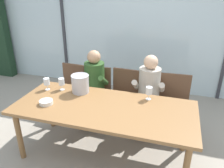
{
  "coord_description": "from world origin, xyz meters",
  "views": [
    {
      "loc": [
        0.79,
        -2.25,
        2.1
      ],
      "look_at": [
        0.0,
        0.35,
        0.89
      ],
      "focal_mm": 35.59,
      "sensor_mm": 36.0,
      "label": 1
    }
  ],
  "objects": [
    {
      "name": "ground",
      "position": [
        0.0,
        1.0,
        0.0
      ],
      "size": [
        14.0,
        14.0,
        0.0
      ],
      "primitive_type": "plane",
      "color": "#9E9384"
    },
    {
      "name": "ice_bucket_primary",
      "position": [
        -0.44,
        0.29,
        0.87
      ],
      "size": [
        0.25,
        0.25,
        0.25
      ],
      "color": "#B7B7BC",
      "rests_on": "dining_table"
    },
    {
      "name": "chair_right_of_center",
      "position": [
        0.44,
        0.9,
        0.51
      ],
      "size": [
        0.46,
        0.46,
        0.87
      ],
      "rotation": [
        0.0,
        0.0,
        0.05
      ],
      "color": "brown",
      "rests_on": "ground"
    },
    {
      "name": "wine_glass_center_pour",
      "position": [
        -0.72,
        0.28,
        0.85
      ],
      "size": [
        0.08,
        0.08,
        0.17
      ],
      "color": "silver",
      "rests_on": "dining_table"
    },
    {
      "name": "person_beige_jumper",
      "position": [
        0.45,
        0.76,
        0.68
      ],
      "size": [
        0.47,
        0.62,
        1.19
      ],
      "rotation": [
        0.0,
        0.0,
        0.04
      ],
      "color": "#B7AD9E",
      "rests_on": "ground"
    },
    {
      "name": "tasting_bowl",
      "position": [
        -0.71,
        -0.16,
        0.76
      ],
      "size": [
        0.17,
        0.17,
        0.05
      ],
      "primitive_type": "cylinder",
      "color": "silver",
      "rests_on": "dining_table"
    },
    {
      "name": "dining_table",
      "position": [
        0.0,
        0.0,
        0.67
      ],
      "size": [
        2.23,
        0.96,
        0.74
      ],
      "color": "olive",
      "rests_on": "ground"
    },
    {
      "name": "chair_near_curtain",
      "position": [
        -0.9,
        0.89,
        0.51
      ],
      "size": [
        0.48,
        0.48,
        0.87
      ],
      "rotation": [
        0.0,
        0.0,
        -0.08
      ],
      "color": "brown",
      "rests_on": "ground"
    },
    {
      "name": "chair_left_of_center",
      "position": [
        -0.41,
        0.87,
        0.51
      ],
      "size": [
        0.49,
        0.49,
        0.87
      ],
      "rotation": [
        0.0,
        0.0,
        0.11
      ],
      "color": "brown",
      "rests_on": "ground"
    },
    {
      "name": "wine_glass_near_bucket",
      "position": [
        0.5,
        0.34,
        0.85
      ],
      "size": [
        0.08,
        0.08,
        0.17
      ],
      "color": "silver",
      "rests_on": "dining_table"
    },
    {
      "name": "wine_glass_by_left_taster",
      "position": [
        -0.92,
        0.22,
        0.85
      ],
      "size": [
        0.08,
        0.08,
        0.17
      ],
      "color": "silver",
      "rests_on": "dining_table"
    },
    {
      "name": "hillside_vineyard",
      "position": [
        0.0,
        6.61,
        0.88
      ],
      "size": [
        13.43,
        2.4,
        1.77
      ],
      "primitive_type": "cube",
      "color": "#477A38",
      "rests_on": "ground"
    },
    {
      "name": "person_olive_shirt",
      "position": [
        -0.44,
        0.76,
        0.68
      ],
      "size": [
        0.46,
        0.61,
        1.19
      ],
      "rotation": [
        0.0,
        0.0,
        0.01
      ],
      "color": "#2D5123",
      "rests_on": "ground"
    },
    {
      "name": "window_glass_panel",
      "position": [
        0.0,
        2.22,
        1.3
      ],
      "size": [
        7.43,
        0.03,
        2.6
      ],
      "primitive_type": "cube",
      "color": "silver",
      "rests_on": "ground"
    },
    {
      "name": "chair_center",
      "position": [
        0.03,
        0.91,
        0.51
      ],
      "size": [
        0.46,
        0.46,
        0.87
      ],
      "rotation": [
        0.0,
        0.0,
        -0.05
      ],
      "color": "brown",
      "rests_on": "ground"
    },
    {
      "name": "chair_near_window_right",
      "position": [
        0.84,
        0.92,
        0.51
      ],
      "size": [
        0.46,
        0.46,
        0.87
      ],
      "rotation": [
        0.0,
        0.0,
        0.04
      ],
      "color": "brown",
      "rests_on": "ground"
    },
    {
      "name": "window_mullion_left",
      "position": [
        -1.67,
        2.2,
        1.3
      ],
      "size": [
        0.06,
        0.06,
        2.6
      ],
      "primitive_type": "cube",
      "color": "#38383D",
      "rests_on": "ground"
    }
  ]
}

